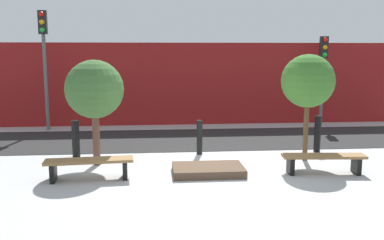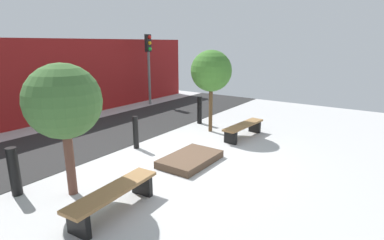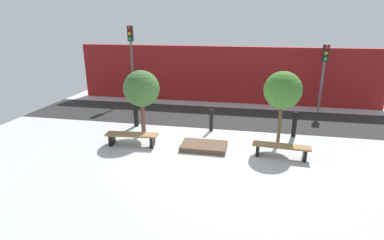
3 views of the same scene
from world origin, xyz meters
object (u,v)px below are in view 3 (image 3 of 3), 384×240
(planter_bed, at_px, (204,146))
(tree_behind_right_bench, at_px, (283,90))
(bollard_center, at_px, (294,124))
(traffic_light_mid_west, at_px, (324,66))
(tree_behind_left_bench, at_px, (141,89))
(bollard_left, at_px, (211,120))
(bench_right, at_px, (281,148))
(bollard_far_left, at_px, (136,115))
(traffic_light_west, at_px, (131,51))
(bench_left, at_px, (132,137))

(planter_bed, bearing_deg, tree_behind_right_bench, 21.09)
(bollard_center, relative_size, traffic_light_mid_west, 0.31)
(planter_bed, bearing_deg, tree_behind_left_bench, 158.91)
(bollard_left, bearing_deg, tree_behind_right_bench, -18.23)
(planter_bed, height_order, tree_behind_left_bench, tree_behind_left_bench)
(bench_right, relative_size, bollard_far_left, 1.95)
(tree_behind_right_bench, bearing_deg, traffic_light_west, 147.40)
(bollard_center, bearing_deg, tree_behind_right_bench, -127.01)
(bench_right, relative_size, planter_bed, 1.18)
(bollard_far_left, xyz_separation_m, bollard_left, (3.22, 0.00, -0.02))
(bench_left, distance_m, bench_right, 5.15)
(bench_right, distance_m, bollard_far_left, 6.14)
(tree_behind_right_bench, height_order, bollard_center, tree_behind_right_bench)
(bench_left, distance_m, bollard_far_left, 2.15)
(bench_left, xyz_separation_m, bollard_left, (2.58, 2.04, 0.13))
(bench_right, bearing_deg, tree_behind_right_bench, 94.51)
(bollard_far_left, distance_m, bollard_left, 3.22)
(traffic_light_west, bearing_deg, planter_bed, -49.80)
(traffic_light_west, bearing_deg, tree_behind_left_bench, -64.37)
(tree_behind_left_bench, xyz_separation_m, traffic_light_mid_west, (7.43, 4.75, 0.43))
(tree_behind_right_bench, relative_size, traffic_light_west, 0.65)
(bench_left, relative_size, traffic_light_mid_west, 0.58)
(bench_left, bearing_deg, traffic_light_mid_west, 34.14)
(bench_right, xyz_separation_m, tree_behind_left_bench, (-5.15, 1.19, 1.50))
(tree_behind_left_bench, xyz_separation_m, bollard_left, (2.58, 0.85, -1.36))
(bench_left, bearing_deg, tree_behind_right_bench, 8.53)
(bollard_far_left, xyz_separation_m, traffic_light_west, (-1.64, 3.90, 2.30))
(bollard_far_left, xyz_separation_m, traffic_light_mid_west, (8.07, 3.90, 1.77))
(planter_bed, xyz_separation_m, traffic_light_mid_west, (4.86, 5.74, 2.16))
(bollard_far_left, bearing_deg, traffic_light_west, 112.79)
(bollard_center, bearing_deg, bench_right, -107.40)
(planter_bed, distance_m, traffic_light_mid_west, 7.83)
(traffic_light_west, distance_m, traffic_light_mid_west, 9.73)
(bench_left, bearing_deg, bollard_left, 33.89)
(planter_bed, bearing_deg, traffic_light_mid_west, 49.79)
(tree_behind_right_bench, relative_size, bollard_left, 2.89)
(bollard_left, distance_m, traffic_light_west, 6.65)
(tree_behind_right_bench, bearing_deg, tree_behind_left_bench, 180.00)
(bollard_far_left, xyz_separation_m, bollard_center, (6.43, 0.00, 0.02))
(bollard_far_left, height_order, traffic_light_west, traffic_light_west)
(bench_right, distance_m, bollard_center, 2.15)
(tree_behind_left_bench, relative_size, traffic_light_mid_west, 0.78)
(tree_behind_left_bench, height_order, traffic_light_mid_west, traffic_light_mid_west)
(traffic_light_west, relative_size, traffic_light_mid_west, 1.25)
(planter_bed, distance_m, bollard_left, 1.88)
(bollard_far_left, height_order, bollard_left, bollard_far_left)
(bench_left, bearing_deg, bench_right, -4.51)
(bench_right, bearing_deg, tree_behind_left_bench, 171.47)
(tree_behind_left_bench, distance_m, traffic_light_west, 5.36)
(tree_behind_right_bench, height_order, traffic_light_mid_west, traffic_light_mid_west)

